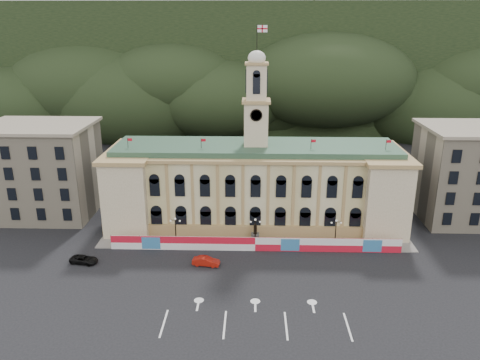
{
  "coord_description": "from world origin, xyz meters",
  "views": [
    {
      "loc": [
        -0.51,
        -57.68,
        37.31
      ],
      "look_at": [
        -2.7,
        18.0,
        11.86
      ],
      "focal_mm": 35.0,
      "sensor_mm": 36.0,
      "label": 1
    }
  ],
  "objects_px": {
    "lamp_center": "(255,230)",
    "black_suv": "(84,260)",
    "red_sedan": "(206,261)",
    "statue": "(255,237)"
  },
  "relations": [
    {
      "from": "lamp_center",
      "to": "black_suv",
      "type": "distance_m",
      "value": 29.02
    },
    {
      "from": "statue",
      "to": "black_suv",
      "type": "relative_size",
      "value": 0.77
    },
    {
      "from": "lamp_center",
      "to": "red_sedan",
      "type": "bearing_deg",
      "value": -137.18
    },
    {
      "from": "statue",
      "to": "lamp_center",
      "type": "xyz_separation_m",
      "value": [
        0.0,
        -1.0,
        1.89
      ]
    },
    {
      "from": "lamp_center",
      "to": "red_sedan",
      "type": "distance_m",
      "value": 11.11
    },
    {
      "from": "red_sedan",
      "to": "black_suv",
      "type": "xyz_separation_m",
      "value": [
        -20.05,
        0.19,
        -0.09
      ]
    },
    {
      "from": "lamp_center",
      "to": "black_suv",
      "type": "relative_size",
      "value": 1.06
    },
    {
      "from": "statue",
      "to": "lamp_center",
      "type": "height_order",
      "value": "lamp_center"
    },
    {
      "from": "red_sedan",
      "to": "black_suv",
      "type": "bearing_deg",
      "value": 97.65
    },
    {
      "from": "lamp_center",
      "to": "statue",
      "type": "bearing_deg",
      "value": 90.0
    }
  ]
}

